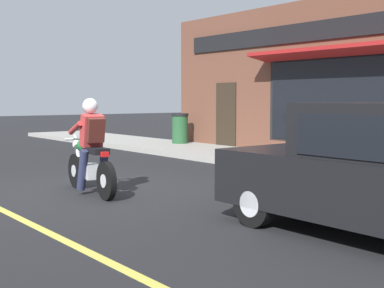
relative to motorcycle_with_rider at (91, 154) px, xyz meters
name	(u,v)px	position (x,y,z in m)	size (l,w,h in m)	color
ground_plane	(94,191)	(0.15, 0.19, -0.68)	(80.00, 80.00, 0.00)	black
sidewalk_curb	(219,153)	(5.64, 3.19, -0.61)	(2.60, 22.00, 0.14)	#9E9B93
storefront_building	(305,80)	(7.17, 1.42, 1.43)	(1.25, 10.47, 4.20)	brown
motorcycle_with_rider	(91,154)	(0.00, 0.00, 0.00)	(0.62, 2.02, 1.62)	black
car_hatchback	(378,173)	(1.26, -4.65, 0.09)	(1.68, 3.80, 1.57)	black
trash_bin	(180,128)	(6.30, 5.91, -0.04)	(0.56, 0.56, 0.98)	#23512D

